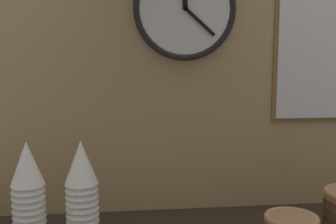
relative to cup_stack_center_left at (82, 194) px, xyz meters
name	(u,v)px	position (x,y,z in m)	size (l,w,h in m)	color
wall_tiled_back	(166,49)	(0.25, 0.25, 0.38)	(1.60, 0.03, 1.05)	tan
cup_stack_center_left	(82,194)	(0.00, 0.00, 0.00)	(0.09, 0.09, 0.29)	white
cup_stack_left	(28,195)	(-0.14, 0.01, 0.00)	(0.09, 0.09, 0.29)	white
wall_clock	(185,8)	(0.31, 0.22, 0.51)	(0.32, 0.03, 0.32)	white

